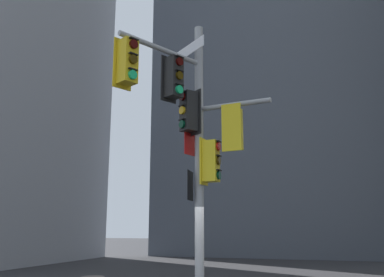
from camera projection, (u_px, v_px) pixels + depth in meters
building_mid_block at (273, 14)px, 38.99m from camera, size 17.15×17.15×43.60m
signal_pole_assembly at (192, 128)px, 9.86m from camera, size 3.15×2.60×7.16m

